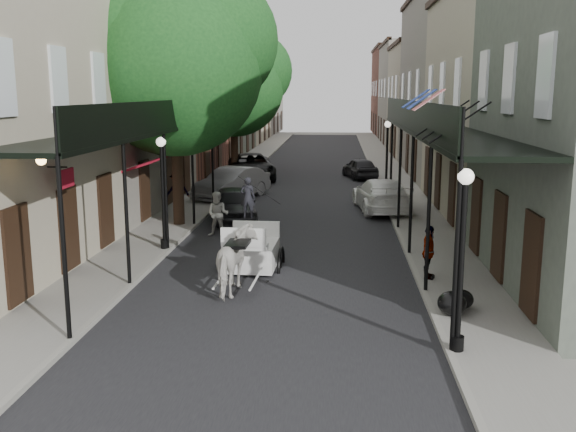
% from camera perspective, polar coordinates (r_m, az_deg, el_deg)
% --- Properties ---
extents(ground, '(140.00, 140.00, 0.00)m').
position_cam_1_polar(ground, '(15.50, -1.89, -8.91)').
color(ground, gray).
rests_on(ground, ground).
extents(road, '(8.00, 90.00, 0.01)m').
position_cam_1_polar(road, '(34.92, 1.71, 2.33)').
color(road, black).
rests_on(road, ground).
extents(sidewalk_left, '(2.20, 90.00, 0.12)m').
position_cam_1_polar(sidewalk_left, '(35.50, -6.38, 2.50)').
color(sidewalk_left, gray).
rests_on(sidewalk_left, ground).
extents(sidewalk_right, '(2.20, 90.00, 0.12)m').
position_cam_1_polar(sidewalk_right, '(35.04, 9.91, 2.29)').
color(sidewalk_right, gray).
rests_on(sidewalk_right, ground).
extents(building_row_left, '(5.00, 80.00, 10.50)m').
position_cam_1_polar(building_row_left, '(45.65, -8.67, 10.87)').
color(building_row_left, '#A59C84').
rests_on(building_row_left, ground).
extents(building_row_right, '(5.00, 80.00, 10.50)m').
position_cam_1_polar(building_row_right, '(45.03, 13.58, 10.69)').
color(building_row_right, gray).
rests_on(building_row_right, ground).
extents(gallery_left, '(2.20, 18.05, 4.88)m').
position_cam_1_polar(gallery_left, '(22.44, -12.30, 7.63)').
color(gallery_left, black).
rests_on(gallery_left, sidewalk_left).
extents(gallery_right, '(2.20, 18.05, 4.88)m').
position_cam_1_polar(gallery_right, '(21.73, 12.90, 7.50)').
color(gallery_right, black).
rests_on(gallery_right, sidewalk_right).
extents(tree_near, '(7.31, 6.80, 9.63)m').
position_cam_1_polar(tree_near, '(25.37, -9.10, 13.61)').
color(tree_near, '#382619').
rests_on(tree_near, sidewalk_left).
extents(tree_far, '(6.45, 6.00, 8.61)m').
position_cam_1_polar(tree_far, '(39.11, -4.29, 11.81)').
color(tree_far, '#382619').
rests_on(tree_far, sidewalk_left).
extents(lamppost_right_near, '(0.32, 0.32, 3.71)m').
position_cam_1_polar(lamppost_right_near, '(13.13, 15.16, -3.63)').
color(lamppost_right_near, black).
rests_on(lamppost_right_near, sidewalk_right).
extents(lamppost_left, '(0.32, 0.32, 3.71)m').
position_cam_1_polar(lamppost_left, '(21.52, -11.07, 2.18)').
color(lamppost_left, black).
rests_on(lamppost_left, sidewalk_left).
extents(lamppost_right_far, '(0.32, 0.32, 3.71)m').
position_cam_1_polar(lamppost_right_far, '(32.74, 8.78, 5.23)').
color(lamppost_right_far, black).
rests_on(lamppost_right_far, sidewalk_right).
extents(horse, '(1.00, 2.09, 1.74)m').
position_cam_1_polar(horse, '(17.06, -4.54, -4.01)').
color(horse, silver).
rests_on(horse, ground).
extents(carriage, '(1.86, 2.61, 2.91)m').
position_cam_1_polar(carriage, '(19.59, -3.07, -1.24)').
color(carriage, black).
rests_on(carriage, ground).
extents(pedestrian_walking, '(0.86, 0.70, 1.67)m').
position_cam_1_polar(pedestrian_walking, '(23.73, -6.24, 0.16)').
color(pedestrian_walking, '#BBBAB0').
rests_on(pedestrian_walking, ground).
extents(pedestrian_sidewalk_left, '(1.30, 1.14, 1.74)m').
position_cam_1_polar(pedestrian_sidewalk_left, '(28.44, -9.82, 2.19)').
color(pedestrian_sidewalk_left, gray).
rests_on(pedestrian_sidewalk_left, sidewalk_left).
extents(pedestrian_sidewalk_right, '(0.62, 0.95, 1.51)m').
position_cam_1_polar(pedestrian_sidewalk_right, '(18.33, 12.38, -3.16)').
color(pedestrian_sidewalk_right, gray).
rests_on(pedestrian_sidewalk_right, sidewalk_right).
extents(car_left_near, '(2.53, 4.38, 1.40)m').
position_cam_1_polar(car_left_near, '(26.53, -4.80, 1.04)').
color(car_left_near, black).
rests_on(car_left_near, ground).
extents(car_left_mid, '(3.50, 5.00, 1.56)m').
position_cam_1_polar(car_left_mid, '(32.07, -5.00, 2.92)').
color(car_left_mid, gray).
rests_on(car_left_mid, ground).
extents(car_left_far, '(3.74, 6.07, 1.57)m').
position_cam_1_polar(car_left_far, '(39.10, -3.29, 4.40)').
color(car_left_far, black).
rests_on(car_left_far, ground).
extents(car_right_near, '(2.65, 5.29, 1.48)m').
position_cam_1_polar(car_right_near, '(28.91, 8.29, 1.87)').
color(car_right_near, white).
rests_on(car_right_near, ground).
extents(car_right_far, '(2.38, 4.03, 1.29)m').
position_cam_1_polar(car_right_far, '(39.76, 6.42, 4.26)').
color(car_right_far, black).
rests_on(car_right_far, ground).
extents(trash_bags, '(0.93, 1.08, 0.57)m').
position_cam_1_polar(trash_bags, '(15.82, 14.67, -7.38)').
color(trash_bags, black).
rests_on(trash_bags, sidewalk_right).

